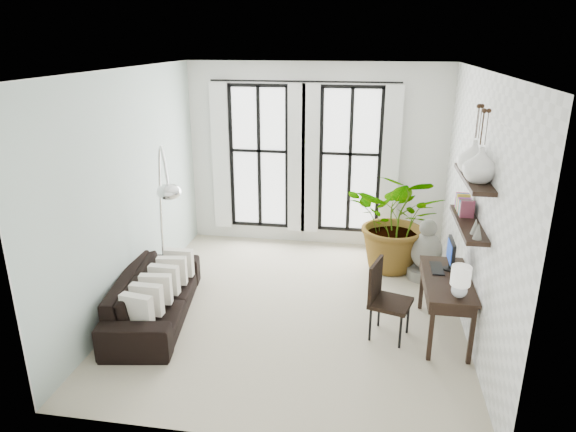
% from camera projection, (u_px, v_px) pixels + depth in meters
% --- Properties ---
extents(floor, '(5.00, 5.00, 0.00)m').
position_uv_depth(floor, '(294.00, 308.00, 7.13)').
color(floor, '#BCB295').
rests_on(floor, ground).
extents(ceiling, '(5.00, 5.00, 0.00)m').
position_uv_depth(ceiling, '(295.00, 70.00, 6.08)').
color(ceiling, white).
rests_on(ceiling, wall_back).
extents(wall_left, '(0.00, 5.00, 5.00)m').
position_uv_depth(wall_left, '(130.00, 191.00, 6.95)').
color(wall_left, silver).
rests_on(wall_left, floor).
extents(wall_right, '(0.00, 5.00, 5.00)m').
position_uv_depth(wall_right, '(476.00, 207.00, 6.27)').
color(wall_right, white).
rests_on(wall_right, floor).
extents(wall_back, '(4.50, 0.00, 4.50)m').
position_uv_depth(wall_back, '(316.00, 157.00, 8.94)').
color(wall_back, white).
rests_on(wall_back, floor).
extents(windows, '(3.26, 0.13, 2.65)m').
position_uv_depth(windows, '(304.00, 159.00, 8.92)').
color(windows, white).
rests_on(windows, wall_back).
extents(wall_shelves, '(0.25, 1.30, 0.60)m').
position_uv_depth(wall_shelves, '(470.00, 204.00, 5.96)').
color(wall_shelves, black).
rests_on(wall_shelves, wall_right).
extents(sofa, '(1.19, 2.29, 0.64)m').
position_uv_depth(sofa, '(154.00, 296.00, 6.81)').
color(sofa, black).
rests_on(sofa, floor).
extents(throw_pillows, '(0.40, 1.52, 0.40)m').
position_uv_depth(throw_pillows, '(160.00, 284.00, 6.73)').
color(throw_pillows, silver).
rests_on(throw_pillows, sofa).
extents(plant, '(1.86, 1.74, 1.67)m').
position_uv_depth(plant, '(398.00, 220.00, 8.09)').
color(plant, '#2D7228').
rests_on(plant, floor).
extents(desk, '(0.56, 1.32, 1.17)m').
position_uv_depth(desk, '(447.00, 284.00, 6.24)').
color(desk, black).
rests_on(desk, floor).
extents(desk_chair, '(0.59, 0.59, 0.99)m').
position_uv_depth(desk_chair, '(384.00, 295.00, 6.32)').
color(desk_chair, black).
rests_on(desk_chair, floor).
extents(arc_lamp, '(0.72, 0.91, 2.28)m').
position_uv_depth(arc_lamp, '(163.00, 187.00, 6.64)').
color(arc_lamp, silver).
rests_on(arc_lamp, floor).
extents(buddha, '(0.53, 0.53, 0.96)m').
position_uv_depth(buddha, '(426.00, 254.00, 7.92)').
color(buddha, gray).
rests_on(buddha, floor).
extents(vase_a, '(0.37, 0.37, 0.38)m').
position_uv_depth(vase_a, '(480.00, 165.00, 5.52)').
color(vase_a, white).
rests_on(vase_a, shelf_upper).
extents(vase_b, '(0.37, 0.37, 0.38)m').
position_uv_depth(vase_b, '(474.00, 157.00, 5.89)').
color(vase_b, white).
rests_on(vase_b, shelf_upper).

